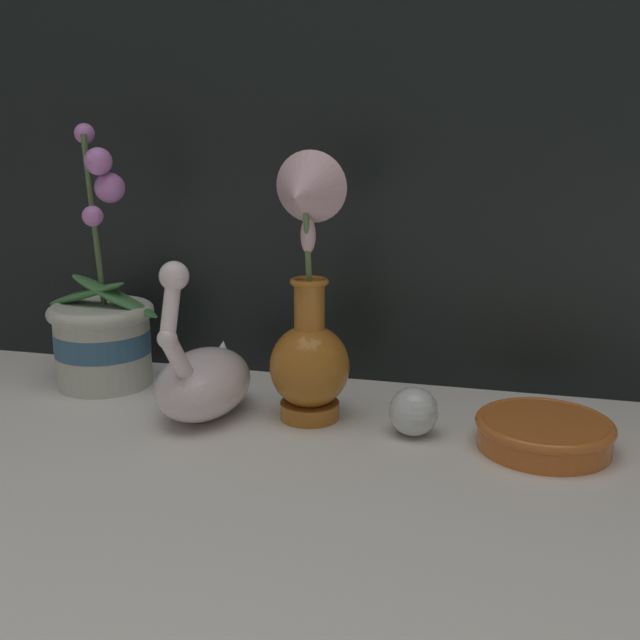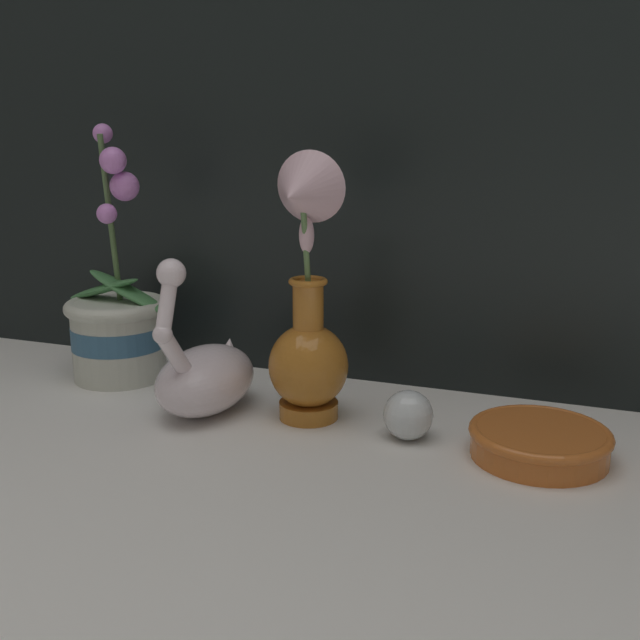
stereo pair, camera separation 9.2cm
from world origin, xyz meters
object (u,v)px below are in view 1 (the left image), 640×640
Objects in this scene: glass_sphere at (414,412)px; swan_figurine at (204,378)px; blue_vase at (311,316)px; orchid_potted_plant at (103,330)px; amber_dish at (544,431)px.

swan_figurine is at bearing -179.88° from glass_sphere.
swan_figurine is 0.64× the size of blue_vase.
swan_figurine is at bearing -173.68° from blue_vase.
orchid_potted_plant is 0.60m from amber_dish.
orchid_potted_plant is 0.45m from glass_sphere.
orchid_potted_plant reaches higher than amber_dish.
orchid_potted_plant is 1.09× the size of blue_vase.
swan_figurine is 3.57× the size of glass_sphere.
amber_dish is at bearing -7.35° from orchid_potted_plant.
glass_sphere is at bearing -9.54° from orchid_potted_plant.
orchid_potted_plant is at bearing 169.21° from blue_vase.
amber_dish is (0.15, -0.00, -0.01)m from glass_sphere.
orchid_potted_plant is 2.33× the size of amber_dish.
swan_figurine is 0.16m from blue_vase.
amber_dish is at bearing -3.33° from blue_vase.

